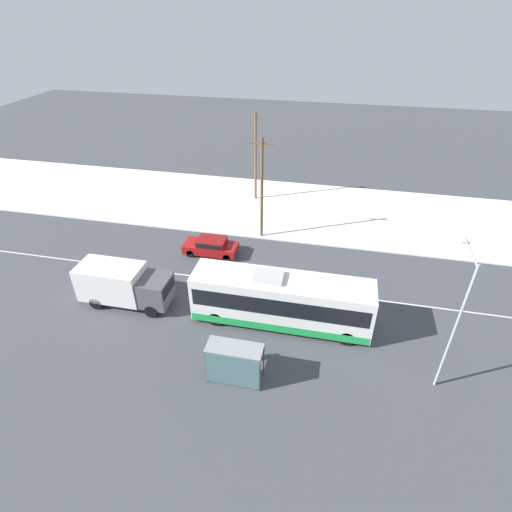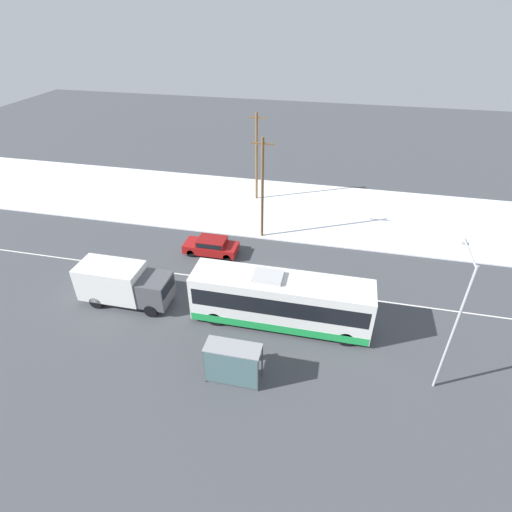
% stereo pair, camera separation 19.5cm
% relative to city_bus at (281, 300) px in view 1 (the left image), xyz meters
% --- Properties ---
extents(ground_plane, '(120.00, 120.00, 0.00)m').
position_rel_city_bus_xyz_m(ground_plane, '(-1.25, 3.54, -1.76)').
color(ground_plane, '#424449').
extents(snow_lot, '(80.00, 12.58, 0.12)m').
position_rel_city_bus_xyz_m(snow_lot, '(-1.25, 16.24, -1.70)').
color(snow_lot, white).
rests_on(snow_lot, ground_plane).
extents(lane_marking_center, '(60.00, 0.12, 0.00)m').
position_rel_city_bus_xyz_m(lane_marking_center, '(-1.25, 3.54, -1.76)').
color(lane_marking_center, silver).
rests_on(lane_marking_center, ground_plane).
extents(city_bus, '(11.18, 2.57, 3.60)m').
position_rel_city_bus_xyz_m(city_bus, '(0.00, 0.00, 0.00)').
color(city_bus, white).
rests_on(city_bus, ground_plane).
extents(box_truck, '(6.20, 2.30, 2.86)m').
position_rel_city_bus_xyz_m(box_truck, '(-10.63, -0.28, -0.17)').
color(box_truck, silver).
rests_on(box_truck, ground_plane).
extents(sedan_car, '(4.32, 1.80, 1.39)m').
position_rel_city_bus_xyz_m(sedan_car, '(-6.78, 6.81, -0.99)').
color(sedan_car, maroon).
rests_on(sedan_car, ground_plane).
extents(pedestrian_at_stop, '(0.61, 0.27, 1.70)m').
position_rel_city_bus_xyz_m(pedestrian_at_stop, '(-1.75, -3.91, -0.71)').
color(pedestrian_at_stop, '#23232D').
rests_on(pedestrian_at_stop, ground_plane).
extents(bus_shelter, '(3.00, 1.20, 2.40)m').
position_rel_city_bus_xyz_m(bus_shelter, '(-1.69, -5.30, -0.08)').
color(bus_shelter, gray).
rests_on(bus_shelter, ground_plane).
extents(streetlamp, '(0.36, 2.93, 7.90)m').
position_rel_city_bus_xyz_m(streetlamp, '(8.99, -2.61, 3.23)').
color(streetlamp, '#9EA3A8').
rests_on(streetlamp, ground_plane).
extents(utility_pole_roadside, '(1.80, 0.24, 8.72)m').
position_rel_city_bus_xyz_m(utility_pole_roadside, '(-3.35, 10.37, 2.79)').
color(utility_pole_roadside, brown).
rests_on(utility_pole_roadside, ground_plane).
extents(utility_pole_snowlot, '(1.80, 0.24, 8.73)m').
position_rel_city_bus_xyz_m(utility_pole_snowlot, '(-5.46, 17.71, 2.80)').
color(utility_pole_snowlot, brown).
rests_on(utility_pole_snowlot, ground_plane).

